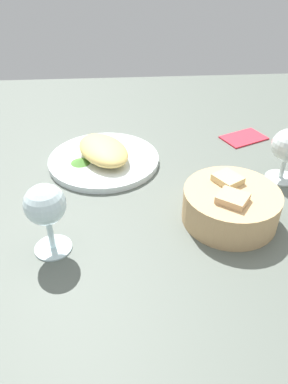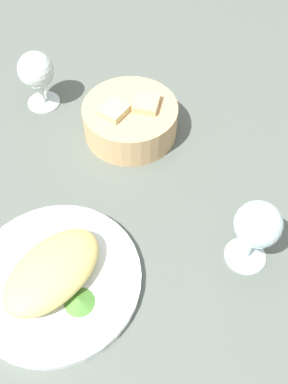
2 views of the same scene
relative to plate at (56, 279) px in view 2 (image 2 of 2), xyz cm
name	(u,v)px [view 2 (image 2 of 2)]	position (x,y,z in cm)	size (l,w,h in cm)	color
ground_plane	(86,195)	(9.48, 13.70, -1.70)	(140.00, 140.00, 2.00)	#555D54
plate	(56,279)	(0.00, 0.00, 0.00)	(25.38, 25.38, 1.40)	white
omelette	(52,271)	(0.00, 0.00, 2.66)	(16.14, 9.79, 3.92)	#DBBC67
lettuce_garnish	(79,301)	(2.03, -5.17, 1.23)	(4.42, 4.42, 1.06)	#498331
bread_basket	(130,119)	(22.27, 23.45, 2.64)	(17.43, 17.43, 7.61)	tan
wine_glass_near	(257,227)	(27.71, -8.17, 7.93)	(6.67, 6.67, 12.74)	silver
wine_glass_far	(38,72)	(9.68, 38.41, 6.79)	(6.89, 6.89, 11.55)	silver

